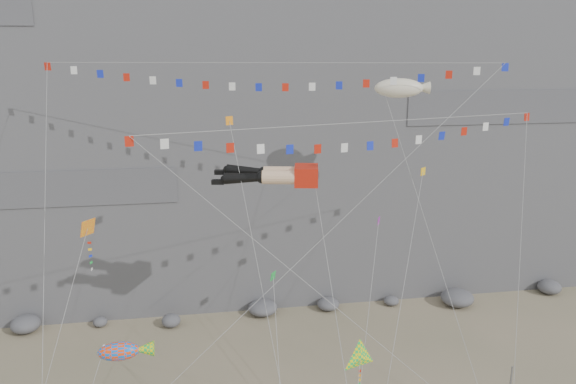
% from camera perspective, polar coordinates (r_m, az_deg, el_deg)
% --- Properties ---
extents(cliff, '(80.00, 28.00, 50.00)m').
position_cam_1_polar(cliff, '(60.91, -4.56, 16.14)').
color(cliff, slate).
rests_on(cliff, ground).
extents(talus_boulders, '(60.00, 3.00, 1.20)m').
position_cam_1_polar(talus_boulders, '(51.17, -2.58, -11.71)').
color(talus_boulders, '#5B5B60').
rests_on(talus_boulders, ground).
extents(legs_kite, '(6.91, 14.63, 19.82)m').
position_cam_1_polar(legs_kite, '(35.42, -1.11, 1.70)').
color(legs_kite, red).
rests_on(legs_kite, ground).
extents(flag_banner_upper, '(31.06, 17.14, 29.55)m').
position_cam_1_polar(flag_banner_upper, '(39.70, -1.68, 12.95)').
color(flag_banner_upper, red).
rests_on(flag_banner_upper, ground).
extents(flag_banner_lower, '(26.23, 10.40, 21.57)m').
position_cam_1_polar(flag_banner_lower, '(34.39, 7.17, 6.95)').
color(flag_banner_lower, red).
rests_on(flag_banner_lower, ground).
extents(harlequin_kite, '(5.17, 6.00, 15.00)m').
position_cam_1_polar(harlequin_kite, '(32.53, -19.69, -3.51)').
color(harlequin_kite, red).
rests_on(harlequin_kite, ground).
extents(fish_windsock, '(5.12, 3.72, 8.25)m').
position_cam_1_polar(fish_windsock, '(33.33, -16.81, -15.25)').
color(fish_windsock, '#FF400D').
rests_on(fish_windsock, ground).
extents(delta_kite, '(3.81, 7.44, 9.64)m').
position_cam_1_polar(delta_kite, '(32.83, 7.36, -16.41)').
color(delta_kite, yellow).
rests_on(delta_kite, ground).
extents(blimp_windsock, '(4.69, 14.45, 24.35)m').
position_cam_1_polar(blimp_windsock, '(42.12, 11.20, 10.26)').
color(blimp_windsock, beige).
rests_on(blimp_windsock, ground).
extents(small_kite_a, '(3.36, 13.19, 22.52)m').
position_cam_1_polar(small_kite_a, '(36.30, -5.88, 6.68)').
color(small_kite_a, orange).
rests_on(small_kite_a, ground).
extents(small_kite_b, '(5.75, 12.44, 17.40)m').
position_cam_1_polar(small_kite_b, '(38.33, 9.16, -3.27)').
color(small_kite_b, purple).
rests_on(small_kite_b, ground).
extents(small_kite_c, '(1.12, 8.79, 13.13)m').
position_cam_1_polar(small_kite_c, '(32.76, -1.50, -8.87)').
color(small_kite_c, green).
rests_on(small_kite_c, ground).
extents(small_kite_d, '(7.81, 12.83, 20.54)m').
position_cam_1_polar(small_kite_d, '(38.89, 13.49, 1.60)').
color(small_kite_d, yellow).
rests_on(small_kite_d, ground).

